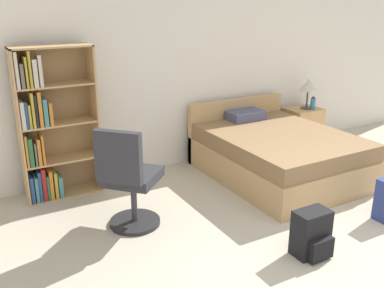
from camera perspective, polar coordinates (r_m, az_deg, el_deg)
name	(u,v)px	position (r m, az deg, el deg)	size (l,w,h in m)	color
wall_back	(195,67)	(5.77, 0.42, 10.28)	(9.00, 0.06, 2.60)	white
bookshelf	(47,128)	(4.93, -18.71, 1.99)	(0.84, 0.33, 1.69)	tan
bed	(275,153)	(5.52, 11.06, -1.20)	(1.52, 1.94, 0.83)	tan
office_chair	(129,181)	(4.13, -8.43, -4.88)	(0.72, 0.72, 1.06)	#232326
nightstand	(302,127)	(6.74, 14.45, 2.18)	(0.51, 0.44, 0.59)	tan
table_lamp	(308,86)	(6.59, 15.24, 7.48)	(0.25, 0.25, 0.45)	#333333
water_bottle	(313,103)	(6.62, 15.83, 5.23)	(0.07, 0.07, 0.19)	teal
backpack_black	(312,234)	(3.96, 15.69, -11.52)	(0.32, 0.27, 0.42)	black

